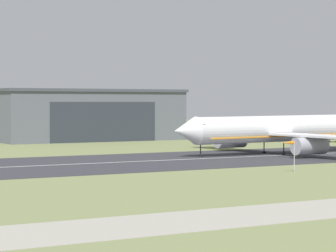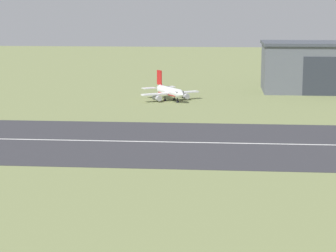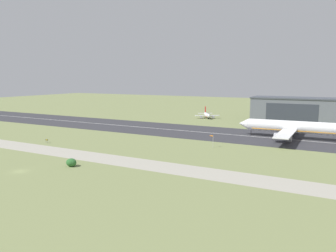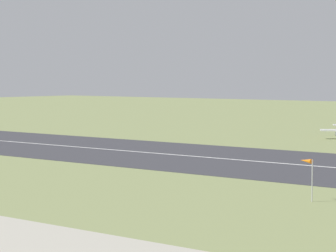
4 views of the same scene
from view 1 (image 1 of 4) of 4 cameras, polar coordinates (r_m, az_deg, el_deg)
ground_plane at (r=100.98m, az=-4.60°, el=-5.05°), size 738.47×738.47×0.00m
taxiway_road at (r=81.08m, az=2.60°, el=-6.70°), size 373.85×12.42×0.05m
hangar_building at (r=247.56m, az=-5.74°, el=0.80°), size 58.75×23.57×15.88m
airplane_landing at (r=183.72m, az=7.78°, el=-0.26°), size 55.79×60.92×19.01m
airplane_parked_west at (r=240.93m, az=11.79°, el=-0.48°), size 22.64×22.86×8.68m
windsock_pole at (r=135.40m, az=8.65°, el=-1.32°), size 2.24×1.21×5.36m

